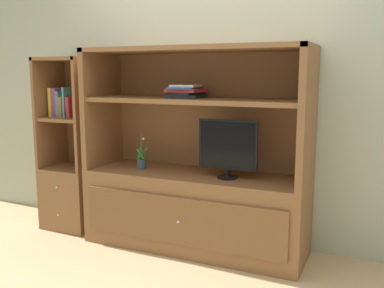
{
  "coord_description": "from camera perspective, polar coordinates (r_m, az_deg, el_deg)",
  "views": [
    {
      "loc": [
        1.39,
        -2.76,
        1.44
      ],
      "look_at": [
        0.0,
        0.35,
        0.88
      ],
      "focal_mm": 40.47,
      "sensor_mm": 36.0,
      "label": 1
    }
  ],
  "objects": [
    {
      "name": "bookshelf_tall",
      "position": [
        4.23,
        -15.35,
        -3.6
      ],
      "size": [
        0.48,
        0.46,
        1.58
      ],
      "color": "brown",
      "rests_on": "ground_plane"
    },
    {
      "name": "media_console",
      "position": [
        3.58,
        0.38,
        -5.84
      ],
      "size": [
        1.83,
        0.61,
        1.64
      ],
      "color": "brown",
      "rests_on": "ground_plane"
    },
    {
      "name": "painted_rear_wall",
      "position": [
        3.78,
        2.51,
        8.71
      ],
      "size": [
        6.0,
        0.1,
        2.8
      ],
      "primitive_type": "cube",
      "color": "#ADB29E",
      "rests_on": "ground_plane"
    },
    {
      "name": "potted_plant",
      "position": [
        3.72,
        -6.66,
        -2.5
      ],
      "size": [
        0.11,
        0.08,
        0.31
      ],
      "color": "#384C56",
      "rests_on": "media_console"
    },
    {
      "name": "magazine_stack",
      "position": [
        3.49,
        -0.81,
        6.93
      ],
      "size": [
        0.27,
        0.35,
        0.11
      ],
      "color": "black",
      "rests_on": "media_console"
    },
    {
      "name": "ground_plane",
      "position": [
        3.41,
        -2.5,
        -15.67
      ],
      "size": [
        8.0,
        8.0,
        0.0
      ],
      "primitive_type": "plane",
      "color": "tan"
    },
    {
      "name": "upright_book_row",
      "position": [
        4.18,
        -16.71,
        5.1
      ],
      "size": [
        0.22,
        0.16,
        0.27
      ],
      "color": "gold",
      "rests_on": "bookshelf_tall"
    },
    {
      "name": "tv_monitor",
      "position": [
        3.34,
        4.72,
        -0.37
      ],
      "size": [
        0.47,
        0.16,
        0.46
      ],
      "color": "black",
      "rests_on": "media_console"
    }
  ]
}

